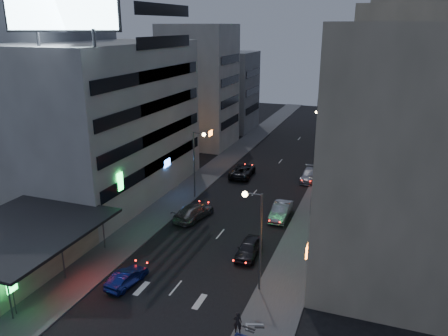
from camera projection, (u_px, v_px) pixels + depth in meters
The scene contains 27 objects.
ground at pixel (151, 318), 30.95m from camera, with size 180.00×180.00×0.00m, color black.
sidewalk_left at pixel (207, 175), 60.31m from camera, with size 4.00×120.00×0.12m, color #4C4C4F.
sidewalk_right at pixel (324, 189), 55.05m from camera, with size 4.00×120.00×0.12m, color #4C4C4F.
food_court at pixel (15, 248), 36.69m from camera, with size 11.00×13.00×3.88m.
white_building at pixel (104, 121), 51.57m from camera, with size 14.00×24.00×18.00m, color silver.
grey_tower at pixel (52, 49), 54.71m from camera, with size 10.00×14.00×34.00m, color gray.
shophouse_near at pixel (393, 164), 32.26m from camera, with size 10.00×11.00×20.00m, color #C2B398.
shophouse_mid at pixel (396, 151), 42.97m from camera, with size 11.00×12.00×16.00m, color tan.
shophouse_far at pixel (394, 100), 53.79m from camera, with size 10.00×14.00×22.00m, color #C2B398.
far_left_a at pixel (199, 87), 73.05m from camera, with size 11.00×10.00×20.00m, color silver.
far_left_b at pixel (223, 91), 85.58m from camera, with size 12.00×10.00×15.00m, color gray.
far_right_a at pixel (395, 98), 67.63m from camera, with size 11.00×12.00×18.00m, color tan.
far_right_b at pixel (400, 70), 79.01m from camera, with size 12.00×12.00×24.00m, color #C2B398.
billboard at pixel (61, 2), 37.36m from camera, with size 9.52×3.75×6.20m.
street_lamp_right_near at pixel (256, 227), 32.69m from camera, with size 1.60×0.44×8.02m.
street_lamp_left at pixel (197, 155), 50.83m from camera, with size 1.60×0.44×8.02m.
street_lamp_right_far at pixel (322, 130), 63.00m from camera, with size 1.60×0.44×8.02m.
parked_car_right_near at pixel (249, 248), 39.09m from camera, with size 1.78×4.42×1.51m, color #242328.
parked_car_right_mid at pixel (281, 211), 46.81m from camera, with size 1.72×4.94×1.63m, color #ADAFB6.
parked_car_left at pixel (242, 171), 59.79m from camera, with size 2.72×5.90×1.64m, color black.
parked_car_right_far at pixel (309, 175), 58.20m from camera, with size 2.12×5.22×1.52m, color #9B9CA3.
road_car_blue at pixel (127, 278), 34.72m from camera, with size 1.39×3.97×1.31m, color navy.
road_car_silver at pixel (194, 212), 46.66m from camera, with size 2.26×5.55×1.61m, color gray.
person at pixel (238, 322), 29.12m from camera, with size 0.58×0.38×1.60m, color black.
scooter_blue at pixel (254, 331), 28.65m from camera, with size 1.86×0.62×1.14m, color navy, non-canonical shape.
scooter_black_b at pixel (256, 323), 29.46m from camera, with size 1.66×0.55×1.01m, color black, non-canonical shape.
scooter_silver_b at pixel (264, 317), 30.02m from camera, with size 1.86×0.62×1.14m, color #9E9FA5, non-canonical shape.
Camera 1 is at (13.92, -22.67, 19.79)m, focal length 35.00 mm.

